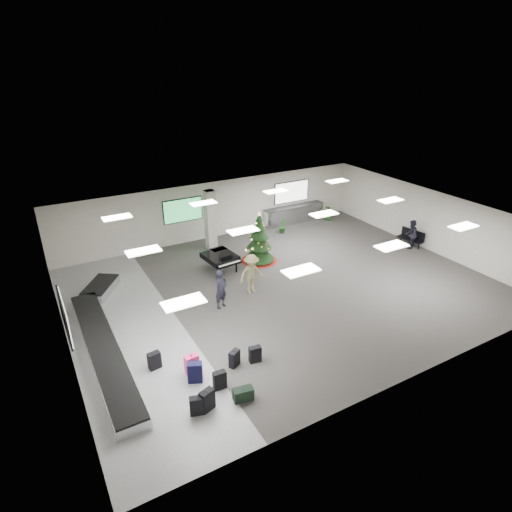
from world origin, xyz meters
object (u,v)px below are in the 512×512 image
traveler_a (221,289)px  traveler_bench (411,234)px  baggage_carousel (103,336)px  traveler_b (251,274)px  potted_plant_left (282,226)px  potted_plant_right (328,213)px  grand_piano (220,258)px  christmas_tree (259,244)px  pink_suitcase (192,365)px  bench (412,237)px  service_counter (293,214)px

traveler_a → traveler_bench: size_ratio=1.08×
baggage_carousel → traveler_b: traveler_b is taller
potted_plant_left → potted_plant_right: 3.76m
grand_piano → traveler_bench: 10.34m
grand_piano → potted_plant_right: (8.95, 3.13, -0.25)m
christmas_tree → grand_piano: size_ratio=1.40×
grand_piano → potted_plant_left: 5.87m
pink_suitcase → potted_plant_right: potted_plant_right is taller
baggage_carousel → christmas_tree: christmas_tree is taller
traveler_a → pink_suitcase: bearing=-152.7°
christmas_tree → traveler_bench: 8.27m
pink_suitcase → traveler_bench: traveler_bench is taller
baggage_carousel → traveler_b: size_ratio=5.39×
grand_piano → bench: (10.32, -2.35, -0.20)m
grand_piano → traveler_bench: traveler_bench is taller
baggage_carousel → traveler_a: size_ratio=5.71×
pink_suitcase → potted_plant_right: 15.93m
christmas_tree → traveler_bench: bearing=-18.4°
baggage_carousel → bench: 16.45m
traveler_a → potted_plant_left: size_ratio=1.95×
traveler_a → potted_plant_right: 12.02m
baggage_carousel → potted_plant_left: 12.66m
pink_suitcase → bench: size_ratio=0.48×
pink_suitcase → traveler_b: (4.24, 3.69, 0.56)m
traveler_a → potted_plant_left: bearing=16.7°
service_counter → bench: bearing=-59.5°
service_counter → pink_suitcase: service_counter is taller
service_counter → traveler_bench: 7.10m
grand_piano → bench: 10.59m
grand_piano → bench: bearing=-19.3°
baggage_carousel → traveler_a: (4.73, -0.03, 0.64)m
bench → traveler_a: size_ratio=0.86×
pink_suitcase → service_counter: bearing=36.4°
grand_piano → traveler_b: traveler_b is taller
baggage_carousel → christmas_tree: bearing=20.2°
pink_suitcase → traveler_b: size_ratio=0.39×
pink_suitcase → christmas_tree: 8.81m
pink_suitcase → grand_piano: bearing=50.9°
service_counter → traveler_bench: bearing=-62.3°
christmas_tree → traveler_bench: christmas_tree is taller
baggage_carousel → bench: (16.44, 0.62, 0.29)m
service_counter → pink_suitcase: size_ratio=5.79×
service_counter → bench: (3.60, -6.11, -0.04)m
bench → traveler_a: bearing=175.3°
baggage_carousel → traveler_bench: traveler_bench is taller
christmas_tree → bench: size_ratio=1.78×
traveler_bench → potted_plant_right: bearing=-106.8°
traveler_b → christmas_tree: bearing=51.7°
traveler_b → traveler_bench: 9.73m
bench → potted_plant_left: size_ratio=1.69×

